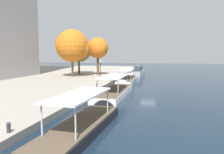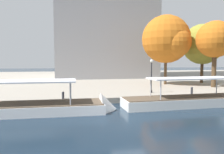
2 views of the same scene
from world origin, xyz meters
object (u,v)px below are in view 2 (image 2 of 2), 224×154
tree_1 (216,39)px  tree_3 (166,39)px  tour_boat_1 (43,110)px  tree_2 (201,43)px  mooring_bollard_2 (63,95)px  lamp_post (151,74)px  tour_boat_2 (200,102)px  mooring_bollard_0 (192,90)px

tree_1 → tree_3: tree_3 is taller
tour_boat_1 → tree_2: bearing=32.9°
mooring_bollard_2 → tree_2: 26.17m
lamp_post → tree_2: size_ratio=0.40×
tree_1 → tour_boat_2: bearing=-131.9°
mooring_bollard_2 → lamp_post: size_ratio=0.19×
tree_1 → lamp_post: bearing=-162.0°
tour_boat_1 → mooring_bollard_2: size_ratio=18.58×
mooring_bollard_0 → tree_1: bearing=39.1°
tour_boat_1 → tree_1: bearing=22.7°
mooring_bollard_0 → mooring_bollard_2: size_ratio=1.15×
tour_boat_1 → mooring_bollard_2: bearing=65.1°
lamp_post → mooring_bollard_0: bearing=-27.0°
mooring_bollard_2 → mooring_bollard_0: bearing=0.8°
mooring_bollard_0 → tree_3: size_ratio=0.08×
tree_2 → tree_3: size_ratio=0.91×
mooring_bollard_2 → tree_1: size_ratio=0.08×
tour_boat_2 → tree_3: tree_3 is taller
tour_boat_2 → tour_boat_1: bearing=179.6°
lamp_post → tree_3: bearing=56.4°
tour_boat_2 → mooring_bollard_0: (0.85, 3.02, 0.69)m
tree_1 → tour_boat_1: bearing=-158.2°
tour_boat_1 → tree_3: (17.12, 13.69, 7.43)m
tour_boat_1 → tree_2: (24.07, 15.01, 7.03)m
mooring_bollard_2 → tree_3: tree_3 is taller
tree_2 → tree_3: bearing=-169.3°
lamp_post → mooring_bollard_2: bearing=-167.5°
tour_boat_2 → mooring_bollard_0: size_ratio=17.50×
tour_boat_2 → lamp_post: 6.47m
mooring_bollard_2 → tree_2: tree_2 is taller
lamp_post → tree_3: size_ratio=0.36×
tour_boat_1 → tree_2: tree_2 is taller
tour_boat_2 → mooring_bollard_2: tour_boat_2 is taller
tour_boat_1 → tree_1: size_ratio=1.46×
mooring_bollard_2 → lamp_post: (10.09, 2.24, 1.84)m
tour_boat_2 → mooring_bollard_0: bearing=72.2°
tree_3 → tree_2: bearing=10.7°
lamp_post → tree_3: tree_3 is taller
tour_boat_2 → mooring_bollard_2: size_ratio=20.09×
tree_2 → mooring_bollard_2: bearing=-152.4°
mooring_bollard_0 → lamp_post: 4.85m
mooring_bollard_0 → lamp_post: lamp_post is taller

